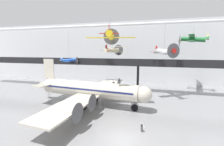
{
  "coord_description": "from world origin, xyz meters",
  "views": [
    {
      "loc": [
        3.38,
        -18.09,
        11.8
      ],
      "look_at": [
        -4.27,
        11.53,
        7.09
      ],
      "focal_mm": 24.0,
      "sensor_mm": 36.0,
      "label": 1
    }
  ],
  "objects_px": {
    "airliner_silver_main": "(89,89)",
    "suspended_plane_cream_biplane": "(113,50)",
    "suspended_plane_silver_racer": "(164,52)",
    "suspended_plane_yellow_lowwing": "(110,36)",
    "info_sign_pedestal": "(142,129)",
    "stanchion_barrier": "(144,125)",
    "suspended_plane_blue_trainer": "(69,60)",
    "suspended_plane_green_biplane": "(193,39)"
  },
  "relations": [
    {
      "from": "airliner_silver_main",
      "to": "suspended_plane_cream_biplane",
      "type": "height_order",
      "value": "suspended_plane_cream_biplane"
    },
    {
      "from": "airliner_silver_main",
      "to": "suspended_plane_silver_racer",
      "type": "relative_size",
      "value": 3.67
    },
    {
      "from": "suspended_plane_yellow_lowwing",
      "to": "info_sign_pedestal",
      "type": "distance_m",
      "value": 17.44
    },
    {
      "from": "stanchion_barrier",
      "to": "info_sign_pedestal",
      "type": "height_order",
      "value": "info_sign_pedestal"
    },
    {
      "from": "suspended_plane_cream_biplane",
      "to": "stanchion_barrier",
      "type": "distance_m",
      "value": 25.33
    },
    {
      "from": "suspended_plane_yellow_lowwing",
      "to": "info_sign_pedestal",
      "type": "relative_size",
      "value": 7.78
    },
    {
      "from": "airliner_silver_main",
      "to": "suspended_plane_yellow_lowwing",
      "type": "relative_size",
      "value": 3.19
    },
    {
      "from": "suspended_plane_blue_trainer",
      "to": "suspended_plane_cream_biplane",
      "type": "bearing_deg",
      "value": 4.19
    },
    {
      "from": "airliner_silver_main",
      "to": "suspended_plane_cream_biplane",
      "type": "bearing_deg",
      "value": 87.11
    },
    {
      "from": "suspended_plane_cream_biplane",
      "to": "suspended_plane_green_biplane",
      "type": "height_order",
      "value": "suspended_plane_green_biplane"
    },
    {
      "from": "stanchion_barrier",
      "to": "suspended_plane_silver_racer",
      "type": "bearing_deg",
      "value": 77.04
    },
    {
      "from": "airliner_silver_main",
      "to": "stanchion_barrier",
      "type": "relative_size",
      "value": 28.55
    },
    {
      "from": "stanchion_barrier",
      "to": "info_sign_pedestal",
      "type": "distance_m",
      "value": 1.57
    },
    {
      "from": "suspended_plane_cream_biplane",
      "to": "suspended_plane_yellow_lowwing",
      "type": "bearing_deg",
      "value": -149.54
    },
    {
      "from": "suspended_plane_silver_racer",
      "to": "suspended_plane_cream_biplane",
      "type": "xyz_separation_m",
      "value": [
        -13.73,
        4.74,
        0.43
      ]
    },
    {
      "from": "airliner_silver_main",
      "to": "stanchion_barrier",
      "type": "xyz_separation_m",
      "value": [
        12.1,
        -6.63,
        -3.13
      ]
    },
    {
      "from": "suspended_plane_green_biplane",
      "to": "suspended_plane_yellow_lowwing",
      "type": "relative_size",
      "value": 0.92
    },
    {
      "from": "suspended_plane_cream_biplane",
      "to": "suspended_plane_green_biplane",
      "type": "bearing_deg",
      "value": -64.43
    },
    {
      "from": "suspended_plane_blue_trainer",
      "to": "info_sign_pedestal",
      "type": "distance_m",
      "value": 30.13
    },
    {
      "from": "airliner_silver_main",
      "to": "suspended_plane_yellow_lowwing",
      "type": "bearing_deg",
      "value": 0.07
    },
    {
      "from": "suspended_plane_cream_biplane",
      "to": "suspended_plane_blue_trainer",
      "type": "height_order",
      "value": "suspended_plane_cream_biplane"
    },
    {
      "from": "suspended_plane_cream_biplane",
      "to": "suspended_plane_blue_trainer",
      "type": "distance_m",
      "value": 13.04
    },
    {
      "from": "suspended_plane_cream_biplane",
      "to": "suspended_plane_green_biplane",
      "type": "distance_m",
      "value": 21.94
    },
    {
      "from": "suspended_plane_blue_trainer",
      "to": "suspended_plane_yellow_lowwing",
      "type": "relative_size",
      "value": 1.04
    },
    {
      "from": "suspended_plane_cream_biplane",
      "to": "info_sign_pedestal",
      "type": "distance_m",
      "value": 26.39
    },
    {
      "from": "suspended_plane_blue_trainer",
      "to": "suspended_plane_green_biplane",
      "type": "distance_m",
      "value": 34.89
    },
    {
      "from": "airliner_silver_main",
      "to": "info_sign_pedestal",
      "type": "height_order",
      "value": "airliner_silver_main"
    },
    {
      "from": "suspended_plane_green_biplane",
      "to": "suspended_plane_yellow_lowwing",
      "type": "xyz_separation_m",
      "value": [
        -18.49,
        -16.81,
        -0.15
      ]
    },
    {
      "from": "suspended_plane_green_biplane",
      "to": "info_sign_pedestal",
      "type": "distance_m",
      "value": 30.68
    },
    {
      "from": "suspended_plane_blue_trainer",
      "to": "info_sign_pedestal",
      "type": "bearing_deg",
      "value": -49.96
    },
    {
      "from": "suspended_plane_silver_racer",
      "to": "suspended_plane_green_biplane",
      "type": "xyz_separation_m",
      "value": [
        7.83,
        7.58,
        3.33
      ]
    },
    {
      "from": "airliner_silver_main",
      "to": "suspended_plane_blue_trainer",
      "type": "xyz_separation_m",
      "value": [
        -10.4,
        10.41,
        5.41
      ]
    },
    {
      "from": "suspended_plane_yellow_lowwing",
      "to": "info_sign_pedestal",
      "type": "height_order",
      "value": "suspended_plane_yellow_lowwing"
    },
    {
      "from": "airliner_silver_main",
      "to": "suspended_plane_cream_biplane",
      "type": "distance_m",
      "value": 16.01
    },
    {
      "from": "airliner_silver_main",
      "to": "suspended_plane_green_biplane",
      "type": "relative_size",
      "value": 3.48
    },
    {
      "from": "info_sign_pedestal",
      "to": "suspended_plane_green_biplane",
      "type": "bearing_deg",
      "value": 36.8
    },
    {
      "from": "suspended_plane_silver_racer",
      "to": "suspended_plane_cream_biplane",
      "type": "relative_size",
      "value": 0.93
    },
    {
      "from": "stanchion_barrier",
      "to": "airliner_silver_main",
      "type": "bearing_deg",
      "value": 151.29
    },
    {
      "from": "suspended_plane_cream_biplane",
      "to": "info_sign_pedestal",
      "type": "xyz_separation_m",
      "value": [
        9.87,
        -21.69,
        -11.34
      ]
    },
    {
      "from": "suspended_plane_silver_racer",
      "to": "suspended_plane_green_biplane",
      "type": "distance_m",
      "value": 11.4
    },
    {
      "from": "airliner_silver_main",
      "to": "suspended_plane_yellow_lowwing",
      "type": "xyz_separation_m",
      "value": [
        4.99,
        -0.45,
        11.09
      ]
    },
    {
      "from": "airliner_silver_main",
      "to": "stanchion_barrier",
      "type": "distance_m",
      "value": 14.15
    }
  ]
}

